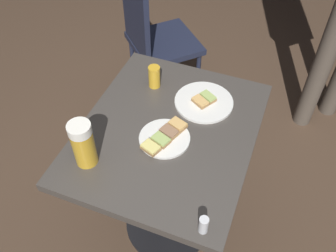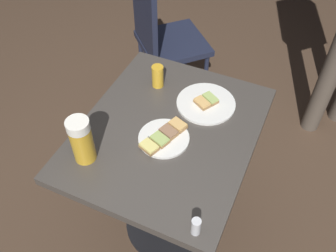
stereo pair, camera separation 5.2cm
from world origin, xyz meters
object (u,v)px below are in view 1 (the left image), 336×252
at_px(beer_mug, 82,143).
at_px(beer_glass_small, 154,77).
at_px(plate_far, 204,101).
at_px(salt_shaker, 203,225).
at_px(cafe_chair, 154,37).
at_px(plate_near, 165,137).

distance_m(beer_mug, beer_glass_small, 0.46).
distance_m(plate_far, beer_mug, 0.53).
relative_size(beer_mug, salt_shaker, 2.76).
height_order(beer_glass_small, cafe_chair, cafe_chair).
distance_m(beer_mug, salt_shaker, 0.48).
height_order(plate_near, beer_mug, beer_mug).
distance_m(plate_near, beer_glass_small, 0.31).
bearing_deg(beer_mug, cafe_chair, -169.66).
relative_size(plate_near, salt_shaker, 3.08).
relative_size(beer_mug, beer_glass_small, 1.88).
distance_m(beer_glass_small, cafe_chair, 0.72).
xyz_separation_m(beer_glass_small, cafe_chair, (-0.61, -0.27, -0.26)).
xyz_separation_m(beer_mug, salt_shaker, (0.11, 0.47, -0.06)).
height_order(plate_far, beer_glass_small, beer_glass_small).
bearing_deg(plate_far, cafe_chair, -142.15).
distance_m(salt_shaker, cafe_chair, 1.37).
height_order(plate_near, salt_shaker, salt_shaker).
xyz_separation_m(beer_mug, cafe_chair, (-1.07, -0.19, -0.30)).
bearing_deg(plate_near, beer_mug, -49.81).
xyz_separation_m(plate_near, cafe_chair, (-0.88, -0.42, -0.22)).
height_order(beer_mug, cafe_chair, beer_mug).
bearing_deg(plate_far, beer_mug, -35.11).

